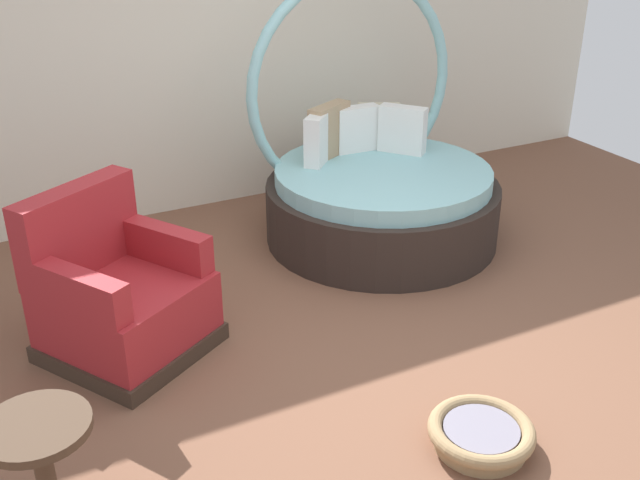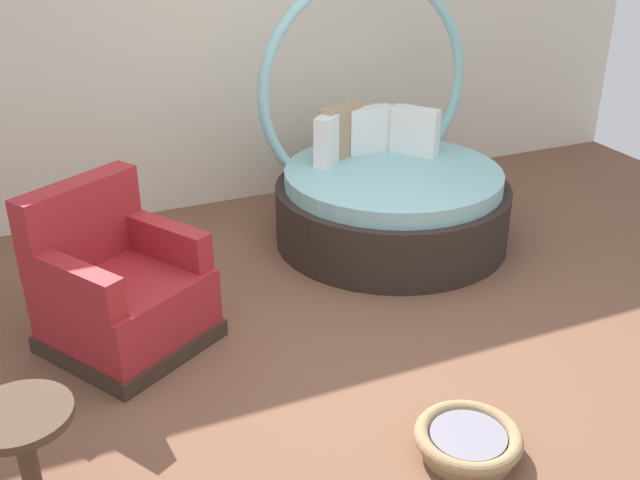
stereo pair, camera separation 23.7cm
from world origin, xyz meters
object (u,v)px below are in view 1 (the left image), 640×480
(side_table, at_px, (39,442))
(red_armchair, at_px, (118,297))
(round_daybed, at_px, (377,187))
(pet_basket, at_px, (481,434))

(side_table, bearing_deg, red_armchair, 63.41)
(red_armchair, bearing_deg, round_daybed, 17.52)
(round_daybed, distance_m, pet_basket, 2.42)
(round_daybed, xyz_separation_m, side_table, (-2.67, -1.83, 0.04))
(red_armchair, bearing_deg, side_table, -116.59)
(red_armchair, xyz_separation_m, side_table, (-0.58, -1.17, 0.10))
(pet_basket, relative_size, side_table, 0.98)
(pet_basket, bearing_deg, red_armchair, 128.97)
(round_daybed, bearing_deg, red_armchair, -162.48)
(red_armchair, xyz_separation_m, pet_basket, (1.31, -1.61, -0.26))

